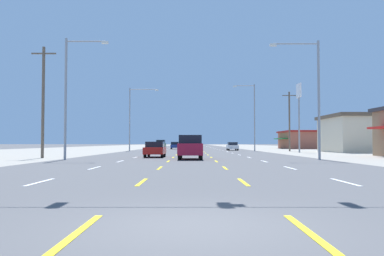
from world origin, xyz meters
name	(u,v)px	position (x,y,z in m)	size (l,w,h in m)	color
ground_plane	(193,150)	(0.00, 66.00, 0.00)	(572.00, 572.00, 0.00)	#4C4C4F
lot_apron_left	(60,150)	(-24.75, 66.00, 0.00)	(28.00, 440.00, 0.01)	gray
lot_apron_right	(327,150)	(24.75, 66.00, 0.00)	(28.00, 440.00, 0.01)	gray
lane_markings	(193,147)	(0.00, 104.50, 0.01)	(10.64, 227.60, 0.01)	white
signal_span_wire	(195,23)	(0.04, 5.99, 5.23)	(25.21, 0.52, 9.25)	brown
suv_center_turn_nearest	(192,147)	(-0.16, 25.74, 1.03)	(1.98, 4.90, 1.98)	maroon
sedan_inner_left_near	(156,149)	(-3.49, 30.27, 0.76)	(1.80, 4.50, 1.46)	red
sedan_far_right_mid	(234,146)	(7.12, 62.52, 0.76)	(1.80, 4.50, 1.46)	white
hatchback_inner_left_midfar	(176,145)	(-3.66, 76.68, 0.78)	(1.72, 3.90, 1.54)	navy
suv_far_left_far	(162,144)	(-6.85, 79.24, 1.03)	(1.98, 4.90, 1.98)	#235B2D
storefront_right_row_1	(364,133)	(24.62, 49.84, 2.72)	(10.36, 11.07, 5.39)	beige
storefront_right_row_2	(309,140)	(26.43, 82.65, 2.05)	(12.74, 12.62, 4.07)	#A35642
pole_sign_right_row_1	(300,101)	(14.90, 47.78, 7.19)	(0.24, 1.82, 9.62)	gray
streetlight_left_row_0	(71,90)	(-9.83, 24.65, 5.58)	(3.48, 0.26, 9.78)	gray
streetlight_right_row_0	(315,90)	(9.75, 24.65, 5.54)	(4.00, 0.26, 9.58)	gray
streetlight_left_row_1	(134,114)	(-9.66, 56.80, 6.00)	(4.76, 0.26, 10.29)	gray
streetlight_right_row_1	(254,113)	(9.85, 56.80, 6.17)	(3.54, 0.26, 10.91)	gray
utility_pole_left_row_0	(45,100)	(-13.29, 28.16, 5.17)	(2.20, 0.26, 9.94)	brown
utility_pole_right_row_1	(291,120)	(15.60, 55.95, 4.97)	(2.20, 0.26, 9.54)	brown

